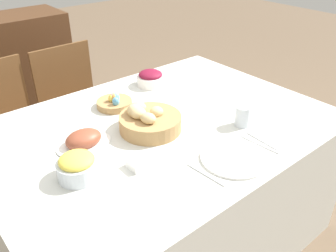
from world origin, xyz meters
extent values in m
plane|color=brown|center=(0.00, 0.00, 0.00)|extent=(12.00, 12.00, 0.00)
cube|color=silver|center=(0.00, 0.00, 0.38)|extent=(1.63, 1.18, 0.76)
cylinder|color=brown|center=(-0.19, 0.67, 0.21)|extent=(0.03, 0.03, 0.43)
cylinder|color=brown|center=(0.20, 0.68, 0.21)|extent=(0.03, 0.03, 0.43)
cylinder|color=brown|center=(-0.19, 1.06, 0.21)|extent=(0.03, 0.03, 0.43)
cylinder|color=brown|center=(0.19, 1.07, 0.21)|extent=(0.03, 0.03, 0.43)
cube|color=brown|center=(0.00, 0.87, 0.44)|extent=(0.43, 0.43, 0.02)
cube|color=brown|center=(0.00, 1.07, 0.66)|extent=(0.42, 0.03, 0.43)
cylinder|color=brown|center=(-0.63, 0.66, 0.21)|extent=(0.03, 0.03, 0.43)
cylinder|color=brown|center=(-0.25, 0.69, 0.21)|extent=(0.03, 0.03, 0.43)
cylinder|color=brown|center=(-0.28, 1.08, 0.21)|extent=(0.03, 0.03, 0.43)
cube|color=brown|center=(-0.46, 0.87, 0.44)|extent=(0.45, 0.45, 0.02)
cylinder|color=#AD8451|center=(-0.07, -0.01, 0.79)|extent=(0.29, 0.29, 0.07)
ellipsoid|color=#E0C184|center=(-0.08, 0.07, 0.84)|extent=(0.10, 0.10, 0.06)
ellipsoid|color=#E0C184|center=(-0.11, 0.05, 0.85)|extent=(0.09, 0.10, 0.06)
ellipsoid|color=#E0C184|center=(-0.11, -0.05, 0.85)|extent=(0.08, 0.09, 0.05)
ellipsoid|color=#E0C184|center=(-0.12, 0.01, 0.85)|extent=(0.09, 0.09, 0.05)
ellipsoid|color=#E0C184|center=(-0.03, -0.01, 0.84)|extent=(0.08, 0.08, 0.05)
cylinder|color=#AD8451|center=(-0.07, 0.30, 0.77)|extent=(0.18, 0.18, 0.03)
ellipsoid|color=#B27AD1|center=(-0.06, 0.30, 0.81)|extent=(0.04, 0.04, 0.05)
ellipsoid|color=pink|center=(-0.07, 0.30, 0.81)|extent=(0.04, 0.04, 0.05)
ellipsoid|color=#60B2E0|center=(-0.09, 0.25, 0.81)|extent=(0.04, 0.04, 0.05)
ellipsoid|color=#60B2E0|center=(-0.06, 0.29, 0.81)|extent=(0.04, 0.04, 0.05)
ellipsoid|color=#F4D151|center=(-0.08, 0.30, 0.81)|extent=(0.03, 0.03, 0.04)
ellipsoid|color=#F29E4C|center=(-0.07, 0.29, 0.81)|extent=(0.04, 0.04, 0.05)
ellipsoid|color=#60B2E0|center=(-0.06, 0.30, 0.81)|extent=(0.03, 0.03, 0.04)
ellipsoid|color=#7FCC7A|center=(-0.07, 0.30, 0.81)|extent=(0.04, 0.04, 0.05)
ellipsoid|color=white|center=(-0.37, 0.07, 0.76)|extent=(0.25, 0.17, 0.01)
ellipsoid|color=brown|center=(-0.37, 0.07, 0.79)|extent=(0.16, 0.12, 0.07)
cylinder|color=white|center=(0.24, 0.39, 0.79)|extent=(0.16, 0.16, 0.06)
ellipsoid|color=maroon|center=(0.24, 0.39, 0.82)|extent=(0.14, 0.14, 0.05)
cylinder|color=silver|center=(-0.49, -0.11, 0.79)|extent=(0.16, 0.16, 0.07)
ellipsoid|color=#F4DB4C|center=(-0.49, -0.11, 0.84)|extent=(0.13, 0.13, 0.05)
cylinder|color=white|center=(0.06, -0.41, 0.76)|extent=(0.28, 0.28, 0.01)
cube|color=silver|center=(-0.11, -0.41, 0.76)|extent=(0.02, 0.19, 0.00)
cube|color=silver|center=(0.22, -0.41, 0.76)|extent=(0.02, 0.19, 0.00)
cube|color=silver|center=(0.25, -0.41, 0.76)|extent=(0.02, 0.19, 0.00)
cylinder|color=silver|center=(0.29, -0.25, 0.81)|extent=(0.07, 0.07, 0.10)
cube|color=white|center=(-0.25, -0.21, 0.77)|extent=(0.12, 0.08, 0.03)
camera|label=1|loc=(-0.91, -1.15, 1.61)|focal=38.00mm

